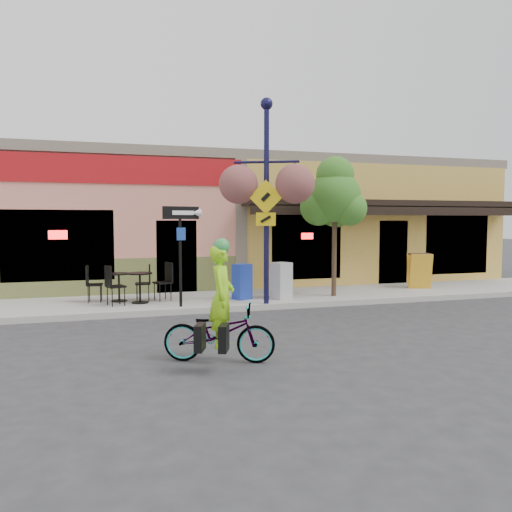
{
  "coord_description": "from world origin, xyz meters",
  "views": [
    {
      "loc": [
        -5.09,
        -11.51,
        2.28
      ],
      "look_at": [
        -1.41,
        0.5,
        1.4
      ],
      "focal_mm": 35.0,
      "sensor_mm": 36.0,
      "label": 1
    }
  ],
  "objects_px": {
    "cyclist_rider": "(222,311)",
    "newspaper_box_blue": "(242,282)",
    "building": "(238,222)",
    "lamp_post": "(266,202)",
    "one_way_sign": "(180,257)",
    "bicycle": "(219,333)",
    "street_tree": "(335,226)",
    "newspaper_box_grey": "(281,281)"
  },
  "relations": [
    {
      "from": "cyclist_rider",
      "to": "newspaper_box_blue",
      "type": "bearing_deg",
      "value": 3.44
    },
    {
      "from": "building",
      "to": "lamp_post",
      "type": "distance_m",
      "value": 6.95
    },
    {
      "from": "one_way_sign",
      "to": "newspaper_box_blue",
      "type": "relative_size",
      "value": 2.59
    },
    {
      "from": "bicycle",
      "to": "cyclist_rider",
      "type": "xyz_separation_m",
      "value": [
        0.05,
        0.0,
        0.35
      ]
    },
    {
      "from": "one_way_sign",
      "to": "street_tree",
      "type": "height_order",
      "value": "street_tree"
    },
    {
      "from": "cyclist_rider",
      "to": "street_tree",
      "type": "xyz_separation_m",
      "value": [
        4.46,
        5.08,
        1.33
      ]
    },
    {
      "from": "building",
      "to": "bicycle",
      "type": "height_order",
      "value": "building"
    },
    {
      "from": "newspaper_box_blue",
      "to": "newspaper_box_grey",
      "type": "distance_m",
      "value": 1.08
    },
    {
      "from": "one_way_sign",
      "to": "building",
      "type": "bearing_deg",
      "value": 49.27
    },
    {
      "from": "bicycle",
      "to": "newspaper_box_grey",
      "type": "xyz_separation_m",
      "value": [
        2.89,
        5.02,
        0.17
      ]
    },
    {
      "from": "bicycle",
      "to": "one_way_sign",
      "type": "xyz_separation_m",
      "value": [
        0.06,
        4.56,
        0.92
      ]
    },
    {
      "from": "cyclist_rider",
      "to": "one_way_sign",
      "type": "height_order",
      "value": "one_way_sign"
    },
    {
      "from": "building",
      "to": "bicycle",
      "type": "distance_m",
      "value": 11.85
    },
    {
      "from": "bicycle",
      "to": "newspaper_box_grey",
      "type": "bearing_deg",
      "value": -7.72
    },
    {
      "from": "bicycle",
      "to": "street_tree",
      "type": "relative_size",
      "value": 0.45
    },
    {
      "from": "lamp_post",
      "to": "street_tree",
      "type": "relative_size",
      "value": 1.31
    },
    {
      "from": "building",
      "to": "bicycle",
      "type": "xyz_separation_m",
      "value": [
        -3.33,
        -11.23,
        -1.77
      ]
    },
    {
      "from": "lamp_post",
      "to": "one_way_sign",
      "type": "bearing_deg",
      "value": -159.79
    },
    {
      "from": "cyclist_rider",
      "to": "newspaper_box_grey",
      "type": "distance_m",
      "value": 5.77
    },
    {
      "from": "building",
      "to": "street_tree",
      "type": "relative_size",
      "value": 4.55
    },
    {
      "from": "bicycle",
      "to": "newspaper_box_grey",
      "type": "relative_size",
      "value": 1.82
    },
    {
      "from": "cyclist_rider",
      "to": "newspaper_box_grey",
      "type": "relative_size",
      "value": 1.65
    },
    {
      "from": "cyclist_rider",
      "to": "lamp_post",
      "type": "height_order",
      "value": "lamp_post"
    },
    {
      "from": "newspaper_box_grey",
      "to": "lamp_post",
      "type": "bearing_deg",
      "value": -158.27
    },
    {
      "from": "building",
      "to": "cyclist_rider",
      "type": "bearing_deg",
      "value": -106.28
    },
    {
      "from": "street_tree",
      "to": "bicycle",
      "type": "bearing_deg",
      "value": -131.58
    },
    {
      "from": "newspaper_box_blue",
      "to": "street_tree",
      "type": "height_order",
      "value": "street_tree"
    },
    {
      "from": "bicycle",
      "to": "newspaper_box_blue",
      "type": "distance_m",
      "value": 5.58
    },
    {
      "from": "bicycle",
      "to": "street_tree",
      "type": "bearing_deg",
      "value": -19.36
    },
    {
      "from": "newspaper_box_blue",
      "to": "newspaper_box_grey",
      "type": "relative_size",
      "value": 0.96
    },
    {
      "from": "cyclist_rider",
      "to": "newspaper_box_blue",
      "type": "height_order",
      "value": "cyclist_rider"
    },
    {
      "from": "newspaper_box_blue",
      "to": "lamp_post",
      "type": "bearing_deg",
      "value": -87.55
    },
    {
      "from": "lamp_post",
      "to": "newspaper_box_grey",
      "type": "relative_size",
      "value": 5.26
    },
    {
      "from": "building",
      "to": "cyclist_rider",
      "type": "distance_m",
      "value": 11.79
    },
    {
      "from": "bicycle",
      "to": "one_way_sign",
      "type": "height_order",
      "value": "one_way_sign"
    },
    {
      "from": "newspaper_box_grey",
      "to": "street_tree",
      "type": "xyz_separation_m",
      "value": [
        1.62,
        0.06,
        1.5
      ]
    },
    {
      "from": "one_way_sign",
      "to": "lamp_post",
      "type": "bearing_deg",
      "value": -19.27
    },
    {
      "from": "bicycle",
      "to": "street_tree",
      "type": "distance_m",
      "value": 7.0
    },
    {
      "from": "lamp_post",
      "to": "cyclist_rider",
      "type": "bearing_deg",
      "value": -91.75
    },
    {
      "from": "cyclist_rider",
      "to": "newspaper_box_blue",
      "type": "xyz_separation_m",
      "value": [
        1.79,
        5.26,
        -0.19
      ]
    },
    {
      "from": "lamp_post",
      "to": "one_way_sign",
      "type": "height_order",
      "value": "lamp_post"
    },
    {
      "from": "bicycle",
      "to": "newspaper_box_blue",
      "type": "bearing_deg",
      "value": 2.95
    }
  ]
}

